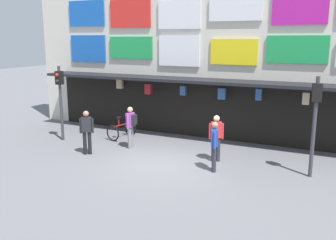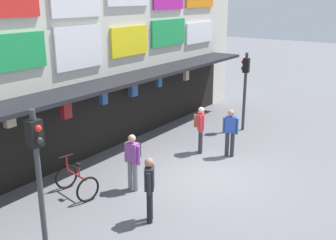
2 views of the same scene
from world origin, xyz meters
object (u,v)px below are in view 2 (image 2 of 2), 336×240
(traffic_light_far, at_px, (245,79))
(pedestrian_in_purple, at_px, (150,186))
(pedestrian_in_green, at_px, (200,126))
(pedestrian_in_red, at_px, (230,130))
(bicycle_parked, at_px, (77,182))
(traffic_light_near, at_px, (37,159))
(pedestrian_in_white, at_px, (133,158))

(traffic_light_far, relative_size, pedestrian_in_purple, 1.90)
(pedestrian_in_green, height_order, pedestrian_in_red, same)
(bicycle_parked, bearing_deg, traffic_light_near, -148.02)
(traffic_light_near, relative_size, pedestrian_in_white, 1.90)
(bicycle_parked, xyz_separation_m, pedestrian_in_white, (1.16, -1.10, 0.59))
(traffic_light_near, bearing_deg, pedestrian_in_red, -6.77)
(traffic_light_near, xyz_separation_m, pedestrian_in_green, (6.88, 0.17, -1.16))
(pedestrian_in_white, bearing_deg, pedestrian_in_red, -15.95)
(bicycle_parked, distance_m, pedestrian_in_green, 4.90)
(pedestrian_in_white, height_order, pedestrian_in_red, same)
(bicycle_parked, xyz_separation_m, pedestrian_in_red, (5.01, -2.20, 0.55))
(pedestrian_in_green, bearing_deg, pedestrian_in_white, 178.77)
(bicycle_parked, xyz_separation_m, pedestrian_in_green, (4.72, -1.17, 0.59))
(traffic_light_near, relative_size, pedestrian_in_purple, 1.90)
(pedestrian_in_white, relative_size, pedestrian_in_red, 1.00)
(traffic_light_near, xyz_separation_m, pedestrian_in_red, (7.17, -0.85, -1.19))
(bicycle_parked, distance_m, pedestrian_in_purple, 2.58)
(pedestrian_in_red, bearing_deg, bicycle_parked, 156.32)
(traffic_light_near, height_order, bicycle_parked, traffic_light_near)
(traffic_light_far, relative_size, pedestrian_in_green, 1.90)
(pedestrian_in_purple, bearing_deg, traffic_light_near, 152.40)
(bicycle_parked, bearing_deg, pedestrian_in_white, -43.46)
(pedestrian_in_red, bearing_deg, pedestrian_in_green, 105.70)
(traffic_light_near, xyz_separation_m, traffic_light_far, (10.10, 0.02, 0.00))
(pedestrian_in_green, bearing_deg, bicycle_parked, 166.06)
(traffic_light_far, distance_m, pedestrian_in_purple, 8.04)
(pedestrian_in_white, height_order, pedestrian_in_purple, same)
(traffic_light_near, distance_m, traffic_light_far, 10.10)
(bicycle_parked, distance_m, pedestrian_in_white, 1.70)
(traffic_light_near, height_order, traffic_light_far, same)
(traffic_light_near, distance_m, bicycle_parked, 3.08)
(pedestrian_in_white, bearing_deg, bicycle_parked, 136.54)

